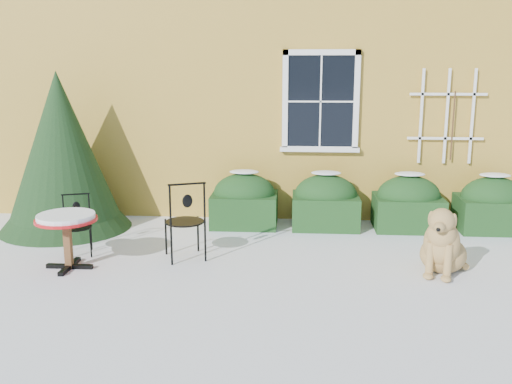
# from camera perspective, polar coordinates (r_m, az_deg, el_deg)

# --- Properties ---
(ground) EXTENTS (80.00, 80.00, 0.00)m
(ground) POSITION_cam_1_polar(r_m,az_deg,el_deg) (6.86, -0.61, -9.18)
(ground) COLOR white
(ground) RESTS_ON ground
(house) EXTENTS (12.40, 8.40, 6.40)m
(house) POSITION_cam_1_polar(r_m,az_deg,el_deg) (13.38, 1.93, 15.40)
(house) COLOR gold
(house) RESTS_ON ground
(hedge_row) EXTENTS (4.95, 0.80, 0.91)m
(hedge_row) POSITION_cam_1_polar(r_m,az_deg,el_deg) (9.22, 10.99, -1.11)
(hedge_row) COLOR #133314
(hedge_row) RESTS_ON ground
(evergreen_shrub) EXTENTS (2.04, 2.04, 2.47)m
(evergreen_shrub) POSITION_cam_1_polar(r_m,az_deg,el_deg) (9.41, -18.78, 2.41)
(evergreen_shrub) COLOR black
(evergreen_shrub) RESTS_ON ground
(bistro_table) EXTENTS (0.77, 0.77, 0.72)m
(bistro_table) POSITION_cam_1_polar(r_m,az_deg,el_deg) (7.56, -18.43, -2.99)
(bistro_table) COLOR black
(bistro_table) RESTS_ON ground
(patio_chair_near) EXTENTS (0.62, 0.62, 1.07)m
(patio_chair_near) POSITION_cam_1_polar(r_m,az_deg,el_deg) (7.61, -7.08, -2.81)
(patio_chair_near) COLOR black
(patio_chair_near) RESTS_ON ground
(patio_chair_far) EXTENTS (0.46, 0.46, 0.82)m
(patio_chair_far) POSITION_cam_1_polar(r_m,az_deg,el_deg) (8.17, -17.46, -3.15)
(patio_chair_far) COLOR black
(patio_chair_far) RESTS_ON ground
(dog) EXTENTS (0.76, 0.97, 0.91)m
(dog) POSITION_cam_1_polar(r_m,az_deg,el_deg) (7.42, 18.13, -5.13)
(dog) COLOR tan
(dog) RESTS_ON ground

